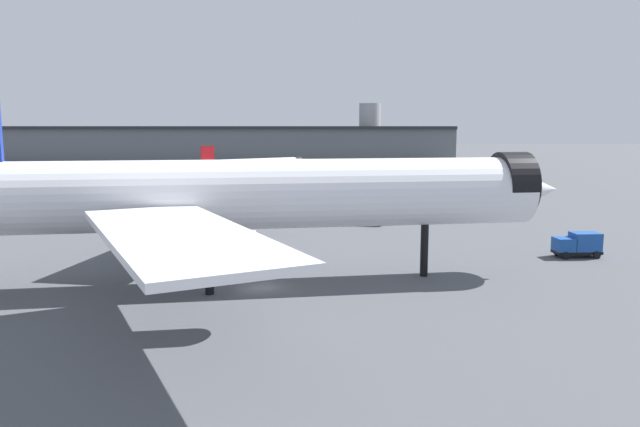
# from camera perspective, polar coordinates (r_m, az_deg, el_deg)

# --- Properties ---
(ground) EXTENTS (900.00, 900.00, 0.00)m
(ground) POSITION_cam_1_polar(r_m,az_deg,el_deg) (60.20, -5.62, -6.97)
(ground) COLOR #4C4F54
(airliner_near_gate) EXTENTS (68.99, 62.60, 20.17)m
(airliner_near_gate) POSITION_cam_1_polar(r_m,az_deg,el_deg) (60.42, -7.99, 1.64)
(airliner_near_gate) COLOR white
(airliner_near_gate) RESTS_ON ground
(airliner_far_taxiway) EXTENTS (33.44, 30.07, 10.26)m
(airliner_far_taxiway) POSITION_cam_1_polar(r_m,az_deg,el_deg) (175.64, -6.53, 4.58)
(airliner_far_taxiway) COLOR silver
(airliner_far_taxiway) RESTS_ON ground
(terminal_building) EXTENTS (207.71, 44.78, 25.09)m
(terminal_building) POSITION_cam_1_polar(r_m,az_deg,el_deg) (265.53, -9.95, 6.50)
(terminal_building) COLOR slate
(terminal_building) RESTS_ON ground
(service_truck_front) EXTENTS (5.54, 2.66, 3.00)m
(service_truck_front) POSITION_cam_1_polar(r_m,az_deg,el_deg) (79.53, 23.19, -2.68)
(service_truck_front) COLOR black
(service_truck_front) RESTS_ON ground
(baggage_tug_wing) EXTENTS (3.56, 2.80, 1.85)m
(baggage_tug_wing) POSITION_cam_1_polar(r_m,az_deg,el_deg) (96.59, 4.98, -0.56)
(baggage_tug_wing) COLOR black
(baggage_tug_wing) RESTS_ON ground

